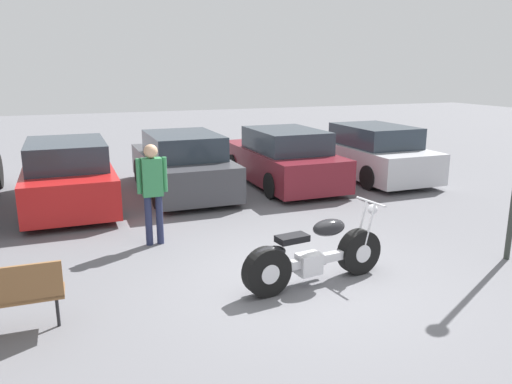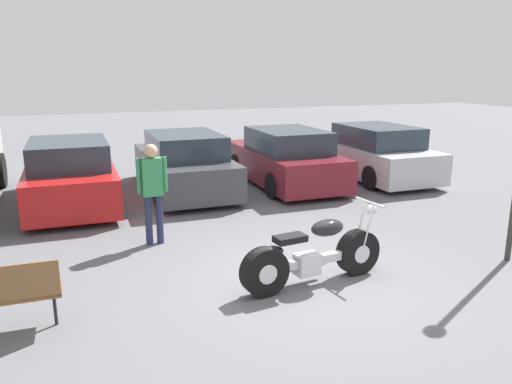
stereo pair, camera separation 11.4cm
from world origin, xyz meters
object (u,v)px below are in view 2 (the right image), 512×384
Objects in this scene: parked_car_red at (70,175)px; parked_car_maroon at (285,159)px; person_standing at (152,185)px; parked_car_dark_grey at (184,165)px; motorcycle at (312,256)px; parked_car_silver at (372,153)px.

parked_car_maroon is (5.30, 0.17, 0.00)m from parked_car_red.
parked_car_dark_grey is at bearing 69.71° from person_standing.
parked_car_dark_grey is at bearing 7.09° from parked_car_red.
parked_car_maroon reaches higher than motorcycle.
parked_car_silver is at bearing 50.54° from motorcycle.
parked_car_dark_grey and parked_car_silver have the same top height.
person_standing reaches higher than parked_car_dark_grey.
parked_car_red is at bearing -178.12° from parked_car_maroon.
person_standing is (-1.80, 2.48, 0.63)m from motorcycle.
parked_car_red is 5.30m from parked_car_maroon.
parked_car_maroon is (2.18, 5.93, 0.26)m from motorcycle.
parked_car_silver is (7.95, 0.11, 0.00)m from parked_car_red.
parked_car_red is 1.00× the size of parked_car_silver.
parked_car_red and parked_car_dark_grey have the same top height.
parked_car_maroon is 2.65m from parked_car_silver.
motorcycle is 0.52× the size of parked_car_dark_grey.
parked_car_silver is at bearing -2.40° from parked_car_dark_grey.
parked_car_maroon is 1.00× the size of parked_car_silver.
parked_car_dark_grey is 3.87m from person_standing.
parked_car_dark_grey is 1.00× the size of parked_car_maroon.
person_standing reaches higher than motorcycle.
motorcycle is 6.33m from parked_car_maroon.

